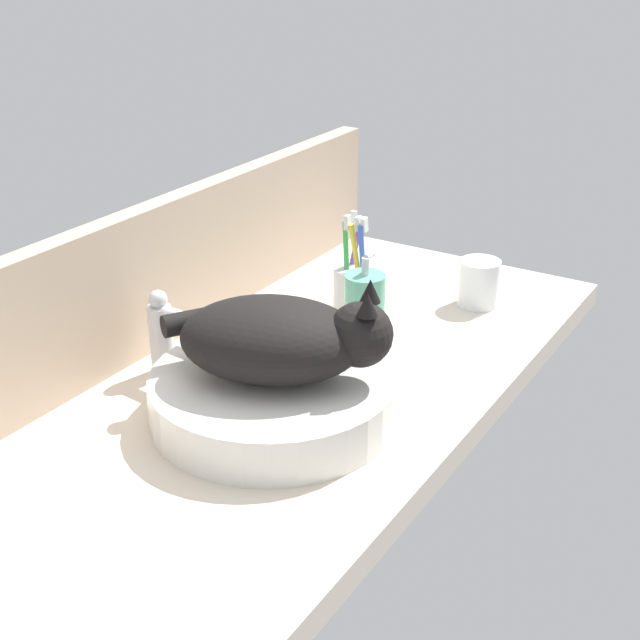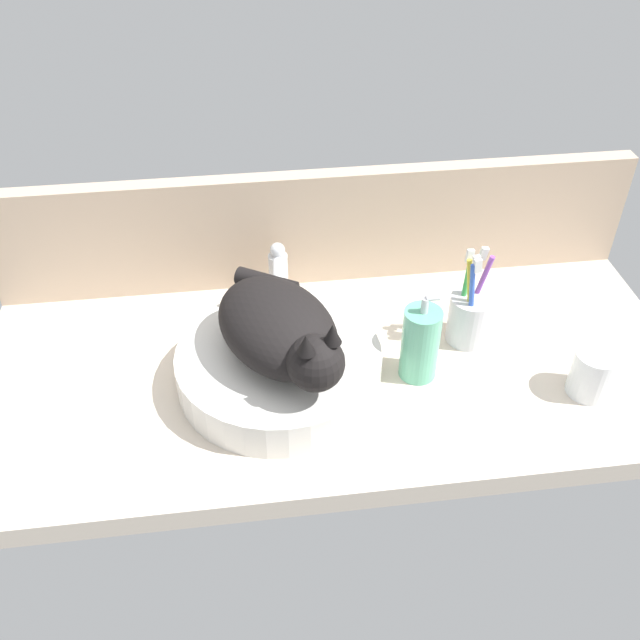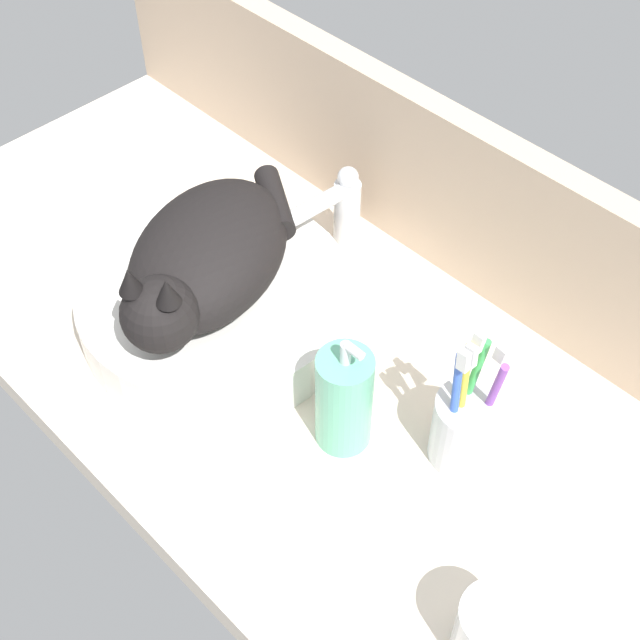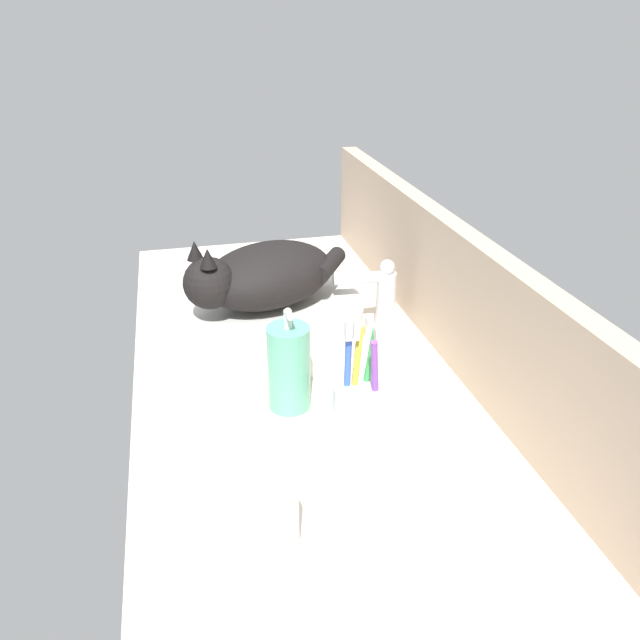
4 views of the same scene
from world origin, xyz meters
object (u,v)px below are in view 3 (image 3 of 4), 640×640
(sink_basin, at_px, (216,303))
(toothbrush_cup, at_px, (467,426))
(cat, at_px, (205,259))
(water_glass, at_px, (492,636))
(soap_dispenser, at_px, (344,400))
(faucet, at_px, (341,210))

(sink_basin, relative_size, toothbrush_cup, 1.83)
(cat, xyz_separation_m, water_glass, (0.50, -0.08, -0.09))
(sink_basin, relative_size, soap_dispenser, 2.05)
(faucet, relative_size, toothbrush_cup, 0.73)
(cat, distance_m, soap_dispenser, 0.24)
(cat, height_order, water_glass, cat)
(sink_basin, relative_size, water_glass, 4.09)
(toothbrush_cup, bearing_deg, cat, -166.78)
(cat, distance_m, toothbrush_cup, 0.36)
(cat, bearing_deg, faucet, 87.06)
(sink_basin, height_order, cat, cat)
(soap_dispenser, bearing_deg, cat, -179.69)
(faucet, bearing_deg, cat, -92.94)
(cat, height_order, faucet, cat)
(cat, relative_size, water_glass, 3.68)
(sink_basin, distance_m, cat, 0.09)
(faucet, bearing_deg, soap_dispenser, -44.62)
(sink_basin, relative_size, faucet, 2.51)
(faucet, xyz_separation_m, water_glass, (0.49, -0.29, -0.04))
(toothbrush_cup, bearing_deg, sink_basin, -168.93)
(faucet, xyz_separation_m, soap_dispenser, (0.22, -0.22, -0.01))
(sink_basin, xyz_separation_m, water_glass, (0.51, -0.09, 0.00))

